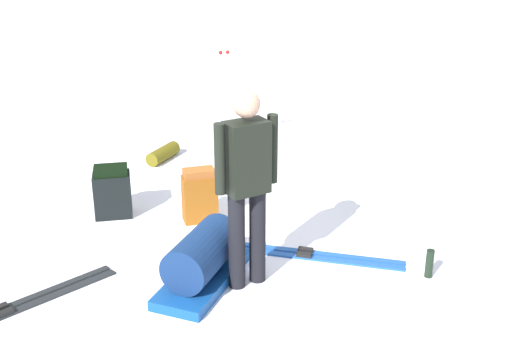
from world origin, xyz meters
name	(u,v)px	position (x,y,z in m)	size (l,w,h in m)	color
ground_plane	(256,235)	(0.00, 0.00, 0.00)	(80.00, 80.00, 0.00)	white
skier_standing	(247,180)	(-0.13, -0.90, 0.95)	(0.52, 0.35, 1.70)	black
ski_pair_near	(305,254)	(0.43, -0.45, 0.01)	(1.80, 0.71, 0.05)	#1F4FA8
ski_pair_far	(2,313)	(-2.10, -1.25, 0.01)	(1.63, 1.39, 0.05)	black
backpack_large_dark	(200,196)	(-0.56, 0.37, 0.28)	(0.38, 0.28, 0.57)	brown
backpack_bright	(112,192)	(-1.47, 0.54, 0.27)	(0.41, 0.31, 0.55)	black
ski_poles_planted_near	(225,96)	(-0.25, 2.55, 0.75)	(0.16, 0.10, 1.35)	#B6C0B7
gear_sled	(202,260)	(-0.51, -0.88, 0.22)	(0.87, 1.19, 0.49)	navy
sleeping_mat_rolled	(163,154)	(-1.07, 2.19, 0.09)	(0.18, 0.18, 0.55)	#5B5113
thermos_bottle	(429,264)	(1.46, -0.90, 0.13)	(0.07, 0.07, 0.26)	black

